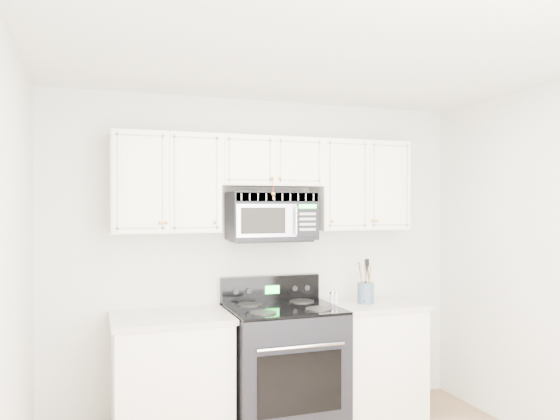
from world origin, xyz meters
name	(u,v)px	position (x,y,z in m)	size (l,w,h in m)	color
room	(360,285)	(0.00, 0.00, 1.30)	(3.51, 3.51, 2.61)	#96714C
base_cabinet_left	(171,382)	(-0.80, 1.44, 0.43)	(0.86, 0.65, 0.92)	white
base_cabinet_right	(365,362)	(0.80, 1.44, 0.43)	(0.86, 0.65, 0.92)	white
range	(283,365)	(0.06, 1.40, 0.48)	(0.84, 0.76, 1.14)	black
upper_cabinets	(268,180)	(0.00, 1.58, 1.93)	(2.44, 0.37, 0.75)	white
microwave	(271,216)	(0.02, 1.57, 1.64)	(0.69, 0.40, 0.38)	black
utensil_crock	(366,292)	(0.78, 1.40, 1.02)	(0.14, 0.14, 0.36)	slate
shaker_salt	(336,298)	(0.54, 1.45, 0.97)	(0.04, 0.04, 0.10)	silver
shaker_pepper	(332,298)	(0.52, 1.48, 0.97)	(0.04, 0.04, 0.10)	silver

